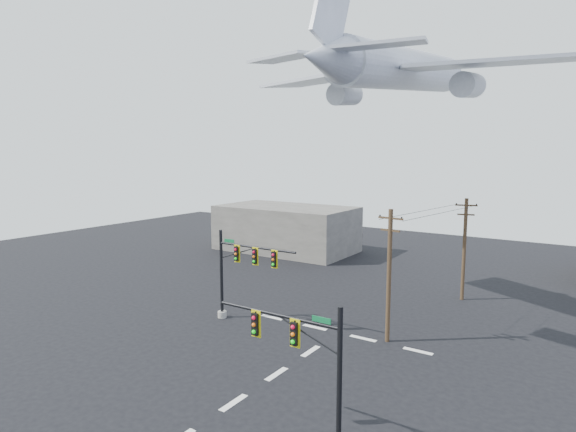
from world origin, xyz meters
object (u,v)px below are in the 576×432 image
Objects in this scene: airliner at (404,70)px; signal_mast_far at (238,271)px; utility_pole_a at (389,273)px; signal_mast_near at (310,370)px; utility_pole_b at (464,247)px.

signal_mast_far is at bearing 134.49° from airliner.
airliner reaches higher than utility_pole_a.
utility_pole_a is (11.22, 2.72, 0.85)m from signal_mast_far.
airliner is at bearing 99.80° from signal_mast_near.
signal_mast_near is at bearing -39.82° from signal_mast_far.
airliner is (-1.68, 6.19, 14.65)m from utility_pole_a.
utility_pole_b reaches higher than signal_mast_far.
signal_mast_far is 0.79× the size of utility_pole_a.
signal_mast_far reaches higher than signal_mast_near.
utility_pole_b is (13.17, 15.61, 0.75)m from signal_mast_far.
airliner is (-3.41, 19.71, 15.89)m from signal_mast_near.
signal_mast_near is 13.68m from utility_pole_a.
utility_pole_a reaches higher than signal_mast_near.
utility_pole_b is at bearing 49.85° from signal_mast_far.
signal_mast_near is 25.55m from airliner.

